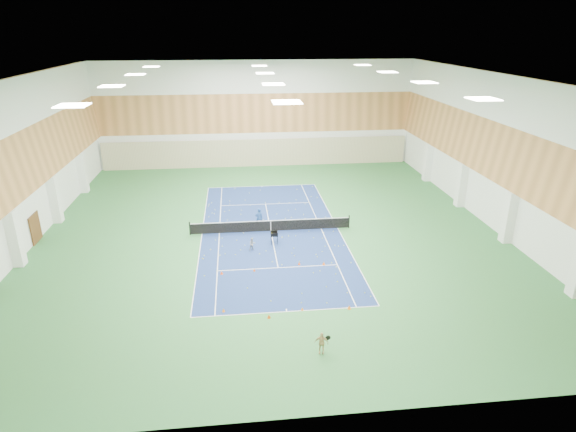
{
  "coord_description": "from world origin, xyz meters",
  "views": [
    {
      "loc": [
        -2.56,
        -35.54,
        15.27
      ],
      "look_at": [
        1.18,
        -1.9,
        2.0
      ],
      "focal_mm": 30.0,
      "sensor_mm": 36.0,
      "label": 1
    }
  ],
  "objects": [
    {
      "name": "coach",
      "position": [
        -0.89,
        0.84,
        0.85
      ],
      "size": [
        0.71,
        0.56,
        1.7
      ],
      "primitive_type": "imported",
      "rotation": [
        0.0,
        0.0,
        3.42
      ],
      "color": "#1F4792",
      "rests_on": "ground"
    },
    {
      "name": "door_left_b",
      "position": [
        -17.92,
        0.0,
        1.1
      ],
      "size": [
        0.08,
        1.8,
        2.2
      ],
      "primitive_type": "cube",
      "color": "#593319",
      "rests_on": "ground"
    },
    {
      "name": "cone_base_a",
      "position": [
        -3.63,
        -11.48,
        0.1
      ],
      "size": [
        0.19,
        0.19,
        0.21
      ],
      "primitive_type": "cone",
      "color": "orange",
      "rests_on": "ground"
    },
    {
      "name": "tennis_balls_scatter",
      "position": [
        0.0,
        0.0,
        0.05
      ],
      "size": [
        10.57,
        22.77,
        0.07
      ],
      "primitive_type": null,
      "color": "#CEDD25",
      "rests_on": "ground"
    },
    {
      "name": "wood_cladding",
      "position": [
        0.0,
        0.0,
        8.0
      ],
      "size": [
        36.0,
        40.0,
        8.0
      ],
      "primitive_type": null,
      "color": "#C48149",
      "rests_on": "room_shell"
    },
    {
      "name": "cone_svc_b",
      "position": [
        -1.64,
        -6.71,
        0.1
      ],
      "size": [
        0.18,
        0.18,
        0.19
      ],
      "primitive_type": "cone",
      "color": "#FB570D",
      "rests_on": "ground"
    },
    {
      "name": "child_court",
      "position": [
        -1.62,
        -3.39,
        0.49
      ],
      "size": [
        0.58,
        0.51,
        0.98
      ],
      "primitive_type": "imported",
      "rotation": [
        0.0,
        0.0,
        0.35
      ],
      "color": "gray",
      "rests_on": "ground"
    },
    {
      "name": "cone_base_d",
      "position": [
        3.65,
        -11.99,
        0.12
      ],
      "size": [
        0.22,
        0.22,
        0.24
      ],
      "primitive_type": "cone",
      "color": "orange",
      "rests_on": "ground"
    },
    {
      "name": "child_apron",
      "position": [
        1.32,
        -15.8,
        0.6
      ],
      "size": [
        0.74,
        0.43,
        1.19
      ],
      "primitive_type": "imported",
      "rotation": [
        0.0,
        0.0,
        -0.21
      ],
      "color": "tan",
      "rests_on": "ground"
    },
    {
      "name": "ceiling_light_grid",
      "position": [
        0.0,
        0.0,
        11.92
      ],
      "size": [
        21.4,
        25.4,
        0.06
      ],
      "primitive_type": null,
      "color": "white",
      "rests_on": "room_shell"
    },
    {
      "name": "ground",
      "position": [
        0.0,
        0.0,
        0.0
      ],
      "size": [
        40.0,
        40.0,
        0.0
      ],
      "primitive_type": "plane",
      "color": "#2E6C35",
      "rests_on": "ground"
    },
    {
      "name": "cone_svc_d",
      "position": [
        3.18,
        -6.32,
        0.12
      ],
      "size": [
        0.22,
        0.22,
        0.25
      ],
      "primitive_type": "cone",
      "color": "#F8580D",
      "rests_on": "ground"
    },
    {
      "name": "tennis_net",
      "position": [
        0.0,
        0.0,
        0.55
      ],
      "size": [
        12.8,
        0.1,
        1.1
      ],
      "primitive_type": null,
      "color": "black",
      "rests_on": "ground"
    },
    {
      "name": "room_shell",
      "position": [
        0.0,
        0.0,
        6.0
      ],
      "size": [
        36.0,
        40.0,
        12.0
      ],
      "primitive_type": null,
      "color": "white",
      "rests_on": "ground"
    },
    {
      "name": "cone_base_b",
      "position": [
        -1.07,
        -12.4,
        0.12
      ],
      "size": [
        0.21,
        0.21,
        0.23
      ],
      "primitive_type": "cone",
      "color": "#DE500B",
      "rests_on": "ground"
    },
    {
      "name": "ball_cart",
      "position": [
        0.08,
        -2.37,
        0.48
      ],
      "size": [
        0.56,
        0.56,
        0.96
      ],
      "primitive_type": null,
      "rotation": [
        0.0,
        0.0,
        -0.01
      ],
      "color": "black",
      "rests_on": "ground"
    },
    {
      "name": "cone_svc_c",
      "position": [
        1.49,
        -6.09,
        0.1
      ],
      "size": [
        0.19,
        0.19,
        0.21
      ],
      "primitive_type": "cone",
      "color": "#FB4E0D",
      "rests_on": "ground"
    },
    {
      "name": "cone_base_c",
      "position": [
        0.91,
        -11.82,
        0.1
      ],
      "size": [
        0.17,
        0.17,
        0.19
      ],
      "primitive_type": "cone",
      "color": "orange",
      "rests_on": "ground"
    },
    {
      "name": "cone_svc_a",
      "position": [
        -3.81,
        -6.89,
        0.11
      ],
      "size": [
        0.21,
        0.21,
        0.23
      ],
      "primitive_type": "cone",
      "color": "#FE450D",
      "rests_on": "ground"
    },
    {
      "name": "court_surface",
      "position": [
        0.0,
        0.0,
        0.01
      ],
      "size": [
        10.97,
        23.77,
        0.01
      ],
      "primitive_type": "cube",
      "color": "navy",
      "rests_on": "ground"
    },
    {
      "name": "back_curtain",
      "position": [
        0.0,
        19.75,
        1.6
      ],
      "size": [
        35.4,
        0.16,
        3.2
      ],
      "primitive_type": "cube",
      "color": "#C6B793",
      "rests_on": "ground"
    }
  ]
}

